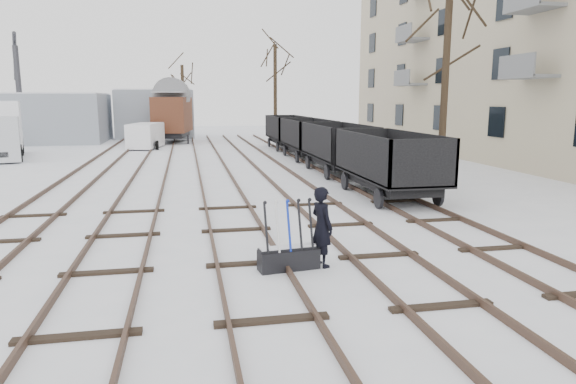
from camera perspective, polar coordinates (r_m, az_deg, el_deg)
name	(u,v)px	position (r m, az deg, el deg)	size (l,w,h in m)	color
ground	(250,265)	(11.43, -4.29, -8.07)	(120.00, 120.00, 0.00)	white
tracks	(215,174)	(24.73, -8.16, 2.00)	(13.90, 52.00, 0.16)	black
shed_left	(44,118)	(48.25, -25.52, 7.46)	(10.00, 8.00, 4.10)	#929AA5
shed_right	(156,113)	(50.86, -14.46, 8.45)	(7.00, 6.00, 4.50)	#929AA5
ground_frame	(289,257)	(11.03, 0.08, -7.18)	(1.34, 0.59, 1.49)	black
worker	(322,227)	(11.12, 3.77, -3.87)	(0.64, 0.42, 1.76)	black
freight_wagon_a	(388,173)	(19.29, 11.05, 2.10)	(2.33, 5.83, 2.38)	black
freight_wagon_b	(338,155)	(25.29, 5.57, 4.14)	(2.33, 5.83, 2.38)	black
freight_wagon_c	(308,144)	(31.44, 2.20, 5.38)	(2.33, 5.83, 2.38)	black
freight_wagon_d	(287,136)	(37.67, -0.07, 6.20)	(2.33, 5.83, 2.38)	black
box_van_wagon	(172,113)	(44.28, -12.71, 8.52)	(3.60, 5.78, 4.15)	black
panel_van	(146,135)	(39.46, -15.53, 6.08)	(2.59, 4.45, 1.84)	white
crane	(22,116)	(46.10, -27.44, 7.51)	(2.18, 5.17, 8.66)	#313136
tree_near	(444,93)	(22.95, 16.99, 10.51)	(0.30, 0.30, 7.72)	black
tree_far_left	(183,101)	(50.93, -11.56, 9.86)	(0.30, 0.30, 6.79)	black
tree_far_right	(275,94)	(43.46, -1.43, 10.84)	(0.30, 0.30, 8.03)	black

